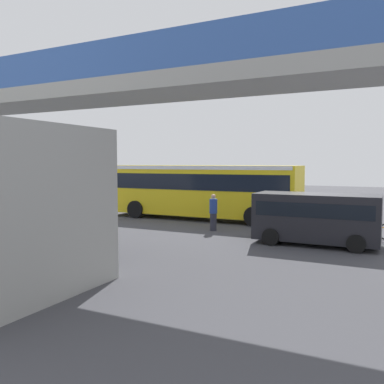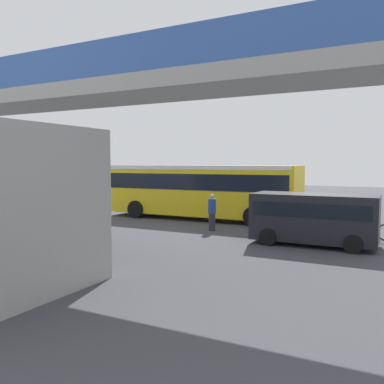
{
  "view_description": "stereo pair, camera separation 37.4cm",
  "coord_description": "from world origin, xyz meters",
  "px_view_note": "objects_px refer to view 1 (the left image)",
  "views": [
    {
      "loc": [
        -10.18,
        21.31,
        3.26
      ],
      "look_at": [
        0.23,
        0.26,
        1.6
      ],
      "focal_mm": 37.69,
      "sensor_mm": 36.0,
      "label": 1
    },
    {
      "loc": [
        -10.52,
        21.14,
        3.26
      ],
      "look_at": [
        0.23,
        0.26,
        1.6
      ],
      "focal_mm": 37.69,
      "sensor_mm": 36.0,
      "label": 2
    }
  ],
  "objects_px": {
    "city_bus": "(200,187)",
    "bicycle_orange": "(373,231)",
    "bicycle_green": "(324,229)",
    "parked_van": "(316,215)",
    "pedestrian": "(213,213)",
    "traffic_sign": "(222,184)"
  },
  "relations": [
    {
      "from": "parked_van",
      "to": "bicycle_orange",
      "type": "height_order",
      "value": "parked_van"
    },
    {
      "from": "bicycle_green",
      "to": "bicycle_orange",
      "type": "xyz_separation_m",
      "value": [
        -1.98,
        -0.49,
        0.0
      ]
    },
    {
      "from": "city_bus",
      "to": "traffic_sign",
      "type": "xyz_separation_m",
      "value": [
        -0.03,
        -3.37,
        0.01
      ]
    },
    {
      "from": "pedestrian",
      "to": "city_bus",
      "type": "bearing_deg",
      "value": -55.87
    },
    {
      "from": "city_bus",
      "to": "bicycle_green",
      "type": "xyz_separation_m",
      "value": [
        -7.42,
        2.91,
        -1.51
      ]
    },
    {
      "from": "pedestrian",
      "to": "bicycle_green",
      "type": "bearing_deg",
      "value": -174.25
    },
    {
      "from": "parked_van",
      "to": "bicycle_orange",
      "type": "distance_m",
      "value": 3.13
    },
    {
      "from": "parked_van",
      "to": "bicycle_green",
      "type": "xyz_separation_m",
      "value": [
        -0.06,
        -1.75,
        -0.81
      ]
    },
    {
      "from": "bicycle_green",
      "to": "city_bus",
      "type": "bearing_deg",
      "value": -21.44
    },
    {
      "from": "bicycle_green",
      "to": "pedestrian",
      "type": "xyz_separation_m",
      "value": [
        5.09,
        0.51,
        0.51
      ]
    },
    {
      "from": "traffic_sign",
      "to": "bicycle_orange",
      "type": "bearing_deg",
      "value": 148.23
    },
    {
      "from": "bicycle_orange",
      "to": "traffic_sign",
      "type": "xyz_separation_m",
      "value": [
        9.37,
        -5.8,
        1.52
      ]
    },
    {
      "from": "bicycle_orange",
      "to": "pedestrian",
      "type": "bearing_deg",
      "value": 8.03
    },
    {
      "from": "bicycle_orange",
      "to": "city_bus",
      "type": "bearing_deg",
      "value": -14.49
    },
    {
      "from": "city_bus",
      "to": "traffic_sign",
      "type": "height_order",
      "value": "city_bus"
    },
    {
      "from": "city_bus",
      "to": "bicycle_orange",
      "type": "xyz_separation_m",
      "value": [
        -9.39,
        2.43,
        -1.51
      ]
    },
    {
      "from": "city_bus",
      "to": "bicycle_green",
      "type": "height_order",
      "value": "city_bus"
    },
    {
      "from": "parked_van",
      "to": "traffic_sign",
      "type": "xyz_separation_m",
      "value": [
        7.33,
        -8.04,
        0.71
      ]
    },
    {
      "from": "bicycle_green",
      "to": "traffic_sign",
      "type": "relative_size",
      "value": 0.63
    },
    {
      "from": "parked_van",
      "to": "pedestrian",
      "type": "distance_m",
      "value": 5.19
    },
    {
      "from": "parked_van",
      "to": "pedestrian",
      "type": "height_order",
      "value": "parked_van"
    },
    {
      "from": "bicycle_orange",
      "to": "bicycle_green",
      "type": "bearing_deg",
      "value": 13.8
    }
  ]
}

